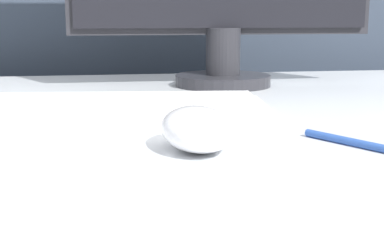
# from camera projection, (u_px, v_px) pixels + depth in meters

# --- Properties ---
(partition_panel) EXTENTS (5.00, 0.03, 1.16)m
(partition_panel) POSITION_uv_depth(u_px,v_px,m) (137.00, 139.00, 1.32)
(partition_panel) COLOR #333D4C
(partition_panel) RESTS_ON ground_plane
(computer_mouse_near) EXTENTS (0.07, 0.11, 0.04)m
(computer_mouse_near) POSITION_uv_depth(u_px,v_px,m) (197.00, 129.00, 0.50)
(computer_mouse_near) COLOR white
(computer_mouse_near) RESTS_ON desk
(keyboard) EXTENTS (0.44, 0.16, 0.02)m
(keyboard) POSITION_uv_depth(u_px,v_px,m) (94.00, 107.00, 0.67)
(keyboard) COLOR silver
(keyboard) RESTS_ON desk
(pen) EXTENTS (0.08, 0.13, 0.01)m
(pen) POSITION_uv_depth(u_px,v_px,m) (371.00, 146.00, 0.50)
(pen) COLOR #284C9E
(pen) RESTS_ON desk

